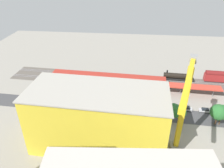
# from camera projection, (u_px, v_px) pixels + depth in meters

# --- Properties ---
(ground_plane) EXTENTS (207.76, 207.76, 0.00)m
(ground_plane) POSITION_uv_depth(u_px,v_px,m) (134.00, 106.00, 91.21)
(ground_plane) COLOR gray
(ground_plane) RESTS_ON ground
(rail_bed) EXTENTS (130.45, 21.57, 0.01)m
(rail_bed) POSITION_uv_depth(u_px,v_px,m) (135.00, 81.00, 110.15)
(rail_bed) COLOR #5B544C
(rail_bed) RESTS_ON ground
(street_asphalt) EXTENTS (130.14, 15.60, 0.01)m
(street_asphalt) POSITION_uv_depth(u_px,v_px,m) (134.00, 112.00, 87.71)
(street_asphalt) COLOR #424244
(street_asphalt) RESTS_ON ground
(track_rails) EXTENTS (129.69, 15.15, 0.12)m
(track_rails) POSITION_uv_depth(u_px,v_px,m) (135.00, 81.00, 110.06)
(track_rails) COLOR #9E9EA8
(track_rails) RESTS_ON ground
(platform_canopy_near) EXTENTS (64.02, 7.88, 4.52)m
(platform_canopy_near) POSITION_uv_depth(u_px,v_px,m) (149.00, 83.00, 99.51)
(platform_canopy_near) COLOR #C63D2D
(platform_canopy_near) RESTS_ON ground
(platform_canopy_far) EXTENTS (56.82, 7.44, 4.32)m
(platform_canopy_far) POSITION_uv_depth(u_px,v_px,m) (108.00, 75.00, 107.03)
(platform_canopy_far) COLOR #A82D23
(platform_canopy_far) RESTS_ON ground
(locomotive) EXTENTS (15.44, 3.55, 5.15)m
(locomotive) POSITION_uv_depth(u_px,v_px,m) (179.00, 77.00, 110.25)
(locomotive) COLOR black
(locomotive) RESTS_ON ground
(passenger_coach) EXTENTS (17.61, 3.77, 6.01)m
(passenger_coach) POSITION_uv_depth(u_px,v_px,m) (223.00, 77.00, 107.65)
(passenger_coach) COLOR black
(passenger_coach) RESTS_ON ground
(parked_car_0) EXTENTS (4.87, 2.02, 1.61)m
(parked_car_0) POSITION_uv_depth(u_px,v_px,m) (205.00, 110.00, 87.30)
(parked_car_0) COLOR black
(parked_car_0) RESTS_ON ground
(parked_car_1) EXTENTS (4.65, 2.22, 1.68)m
(parked_car_1) POSITION_uv_depth(u_px,v_px,m) (186.00, 109.00, 88.23)
(parked_car_1) COLOR black
(parked_car_1) RESTS_ON ground
(parked_car_2) EXTENTS (4.34, 2.02, 1.73)m
(parked_car_2) POSITION_uv_depth(u_px,v_px,m) (167.00, 107.00, 89.06)
(parked_car_2) COLOR black
(parked_car_2) RESTS_ON ground
(parked_car_3) EXTENTS (4.28, 2.07, 1.77)m
(parked_car_3) POSITION_uv_depth(u_px,v_px,m) (148.00, 107.00, 89.47)
(parked_car_3) COLOR black
(parked_car_3) RESTS_ON ground
(parked_car_4) EXTENTS (4.25, 1.90, 1.67)m
(parked_car_4) POSITION_uv_depth(u_px,v_px,m) (130.00, 105.00, 90.64)
(parked_car_4) COLOR black
(parked_car_4) RESTS_ON ground
(parked_car_5) EXTENTS (4.45, 1.86, 1.83)m
(parked_car_5) POSITION_uv_depth(u_px,v_px,m) (113.00, 104.00, 91.24)
(parked_car_5) COLOR black
(parked_car_5) RESTS_ON ground
(parked_car_6) EXTENTS (4.41, 2.01, 1.67)m
(parked_car_6) POSITION_uv_depth(u_px,v_px,m) (95.00, 103.00, 92.11)
(parked_car_6) COLOR black
(parked_car_6) RESTS_ON ground
(parked_car_7) EXTENTS (4.15, 1.94, 1.77)m
(parked_car_7) POSITION_uv_depth(u_px,v_px,m) (80.00, 101.00, 92.80)
(parked_car_7) COLOR black
(parked_car_7) RESTS_ON ground
(construction_building) EXTENTS (42.68, 19.91, 19.94)m
(construction_building) POSITION_uv_depth(u_px,v_px,m) (98.00, 119.00, 68.06)
(construction_building) COLOR yellow
(construction_building) RESTS_ON ground
(construction_roof_slab) EXTENTS (43.31, 20.54, 0.40)m
(construction_roof_slab) POSITION_uv_depth(u_px,v_px,m) (97.00, 92.00, 63.02)
(construction_roof_slab) COLOR #ADA89E
(construction_roof_slab) RESTS_ON construction_building
(tower_crane) EXTENTS (9.49, 26.97, 30.86)m
(tower_crane) POSITION_uv_depth(u_px,v_px,m) (184.00, 105.00, 59.59)
(tower_crane) COLOR gray
(tower_crane) RESTS_ON ground
(box_truck_0) EXTENTS (9.53, 3.78, 3.65)m
(box_truck_0) POSITION_uv_depth(u_px,v_px,m) (146.00, 116.00, 82.38)
(box_truck_0) COLOR black
(box_truck_0) RESTS_ON ground
(box_truck_1) EXTENTS (10.22, 3.48, 3.60)m
(box_truck_1) POSITION_uv_depth(u_px,v_px,m) (91.00, 111.00, 85.19)
(box_truck_1) COLOR black
(box_truck_1) RESTS_ON ground
(street_tree_0) EXTENTS (5.48, 5.48, 8.42)m
(street_tree_0) POSITION_uv_depth(u_px,v_px,m) (223.00, 112.00, 78.14)
(street_tree_0) COLOR brown
(street_tree_0) RESTS_ON ground
(street_tree_1) EXTENTS (5.40, 5.40, 8.48)m
(street_tree_1) POSITION_uv_depth(u_px,v_px,m) (173.00, 110.00, 78.90)
(street_tree_1) COLOR brown
(street_tree_1) RESTS_ON ground
(street_tree_2) EXTENTS (5.94, 5.94, 8.60)m
(street_tree_2) POSITION_uv_depth(u_px,v_px,m) (218.00, 112.00, 78.23)
(street_tree_2) COLOR brown
(street_tree_2) RESTS_ON ground
(street_tree_3) EXTENTS (4.83, 4.83, 6.95)m
(street_tree_3) POSITION_uv_depth(u_px,v_px,m) (180.00, 112.00, 79.98)
(street_tree_3) COLOR brown
(street_tree_3) RESTS_ON ground
(street_tree_4) EXTENTS (6.40, 6.40, 8.10)m
(street_tree_4) POSITION_uv_depth(u_px,v_px,m) (102.00, 107.00, 82.28)
(street_tree_4) COLOR brown
(street_tree_4) RESTS_ON ground
(traffic_light) EXTENTS (0.50, 0.36, 6.08)m
(traffic_light) POSITION_uv_depth(u_px,v_px,m) (96.00, 95.00, 91.32)
(traffic_light) COLOR #333333
(traffic_light) RESTS_ON ground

